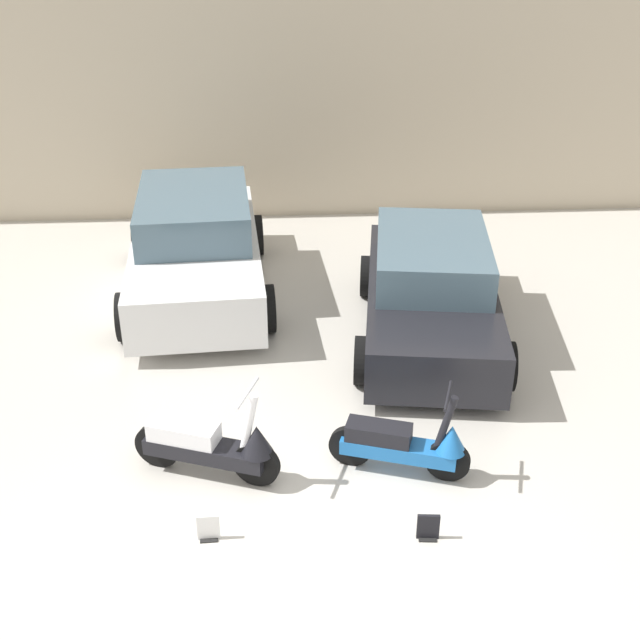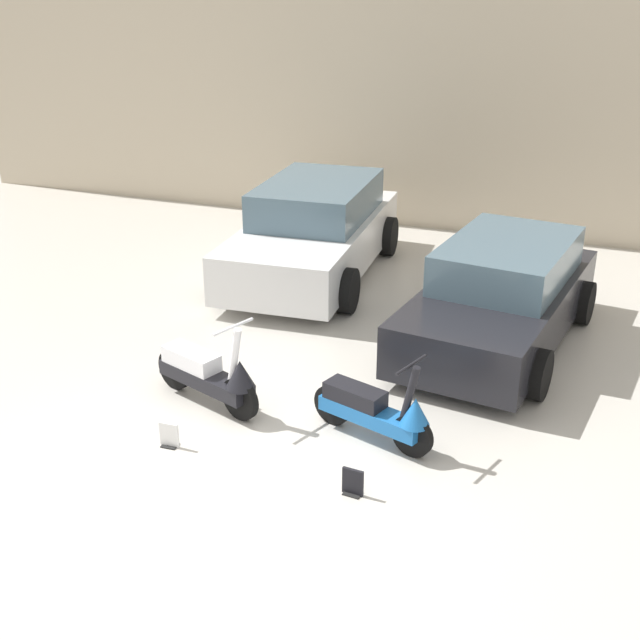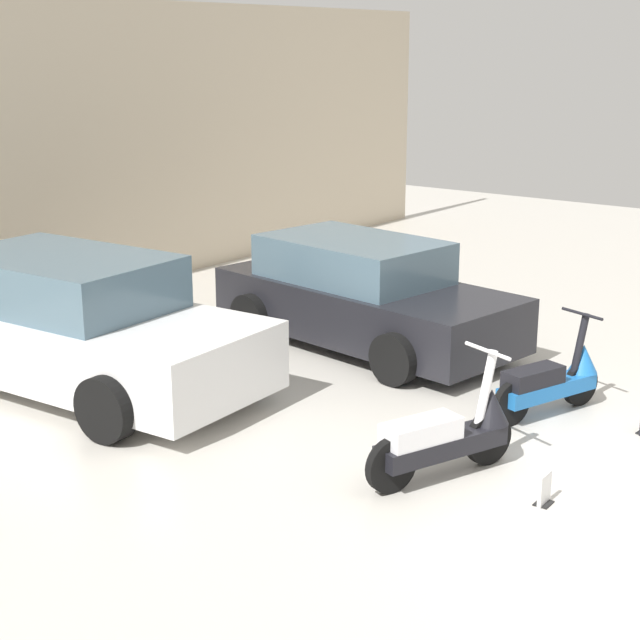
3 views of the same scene
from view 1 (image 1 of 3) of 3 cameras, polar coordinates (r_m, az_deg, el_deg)
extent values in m
plane|color=beige|center=(7.24, -2.02, -16.55)|extent=(28.00, 28.00, 0.00)
cube|color=beige|center=(13.95, -3.25, 15.50)|extent=(19.60, 0.12, 4.14)
cylinder|color=black|center=(7.85, -4.55, -10.17)|extent=(0.47, 0.24, 0.47)
cylinder|color=black|center=(8.22, -11.45, -8.76)|extent=(0.47, 0.24, 0.47)
cube|color=black|center=(7.98, -8.12, -9.13)|extent=(1.25, 0.68, 0.16)
cube|color=white|center=(7.96, -9.67, -7.83)|extent=(0.74, 0.49, 0.18)
cylinder|color=white|center=(7.59, -5.08, -7.30)|extent=(0.23, 0.15, 0.67)
cylinder|color=white|center=(7.40, -5.18, -5.20)|extent=(0.21, 0.52, 0.03)
cone|color=black|center=(7.67, -4.50, -8.48)|extent=(0.40, 0.40, 0.31)
cylinder|color=black|center=(7.99, 9.07, -9.87)|extent=(0.44, 0.21, 0.44)
cylinder|color=black|center=(8.09, 2.18, -8.94)|extent=(0.44, 0.21, 0.44)
cube|color=#1E66B2|center=(7.99, 5.62, -9.11)|extent=(1.16, 0.60, 0.15)
cube|color=black|center=(7.92, 4.20, -7.98)|extent=(0.68, 0.44, 0.17)
cylinder|color=black|center=(7.73, 8.93, -7.25)|extent=(0.21, 0.13, 0.62)
cylinder|color=black|center=(7.56, 9.10, -5.35)|extent=(0.18, 0.49, 0.03)
cone|color=#1E66B2|center=(7.83, 9.34, -8.31)|extent=(0.37, 0.37, 0.28)
cube|color=white|center=(11.51, -8.76, 4.34)|extent=(1.99, 4.25, 0.69)
cube|color=slate|center=(11.52, -8.97, 7.65)|extent=(1.67, 2.42, 0.54)
cylinder|color=black|center=(10.44, -3.83, 0.81)|extent=(0.26, 0.64, 0.63)
cylinder|color=black|center=(10.51, -13.63, 0.23)|extent=(0.26, 0.64, 0.63)
cylinder|color=black|center=(12.78, -4.60, 6.04)|extent=(0.26, 0.64, 0.63)
cylinder|color=black|center=(12.84, -12.65, 5.53)|extent=(0.26, 0.64, 0.63)
cube|color=black|center=(10.30, 7.83, 1.18)|extent=(2.08, 3.96, 0.63)
cube|color=slate|center=(10.27, 7.97, 4.55)|extent=(1.66, 2.29, 0.50)
cylinder|color=black|center=(9.46, 13.03, -3.21)|extent=(0.27, 0.60, 0.58)
cylinder|color=black|center=(9.33, 3.07, -2.90)|extent=(0.27, 0.60, 0.58)
cylinder|color=black|center=(11.51, 11.57, 2.82)|extent=(0.27, 0.60, 0.58)
cylinder|color=black|center=(11.41, 3.40, 3.14)|extent=(0.27, 0.60, 0.58)
cube|color=black|center=(7.47, -7.88, -15.09)|extent=(0.16, 0.13, 0.01)
cube|color=white|center=(7.38, -7.95, -14.38)|extent=(0.20, 0.04, 0.26)
cube|color=black|center=(7.47, 7.64, -15.06)|extent=(0.17, 0.13, 0.01)
cube|color=black|center=(7.38, 7.70, -14.36)|extent=(0.20, 0.05, 0.26)
camera|label=2|loc=(3.24, 86.25, -13.48)|focal=45.00mm
camera|label=3|loc=(7.92, -71.15, -2.89)|focal=55.00mm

